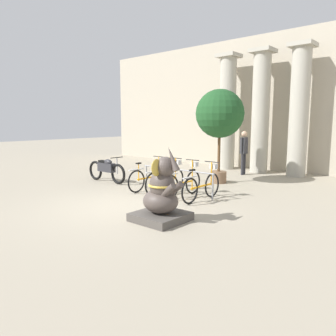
{
  "coord_description": "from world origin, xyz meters",
  "views": [
    {
      "loc": [
        6.27,
        -5.59,
        2.2
      ],
      "look_at": [
        0.78,
        0.71,
        1.0
      ],
      "focal_mm": 35.0,
      "sensor_mm": 36.0,
      "label": 1
    }
  ],
  "objects_px": {
    "bicycle_0": "(149,177)",
    "person_pedestrian": "(244,148)",
    "elephant_statue": "(162,196)",
    "bicycle_1": "(166,179)",
    "bicycle_2": "(183,182)",
    "potted_tree": "(220,115)",
    "motorcycle": "(107,169)",
    "bicycle_3": "(202,185)"
  },
  "relations": [
    {
      "from": "bicycle_0",
      "to": "person_pedestrian",
      "type": "bearing_deg",
      "value": 80.25
    },
    {
      "from": "elephant_statue",
      "to": "person_pedestrian",
      "type": "height_order",
      "value": "person_pedestrian"
    },
    {
      "from": "bicycle_0",
      "to": "elephant_statue",
      "type": "bearing_deg",
      "value": -40.97
    },
    {
      "from": "bicycle_0",
      "to": "bicycle_1",
      "type": "relative_size",
      "value": 1.0
    },
    {
      "from": "bicycle_2",
      "to": "potted_tree",
      "type": "xyz_separation_m",
      "value": [
        -0.38,
        2.53,
        1.98
      ]
    },
    {
      "from": "motorcycle",
      "to": "bicycle_0",
      "type": "bearing_deg",
      "value": 0.88
    },
    {
      "from": "bicycle_0",
      "to": "bicycle_2",
      "type": "height_order",
      "value": "same"
    },
    {
      "from": "elephant_statue",
      "to": "motorcycle",
      "type": "relative_size",
      "value": 0.84
    },
    {
      "from": "bicycle_2",
      "to": "motorcycle",
      "type": "distance_m",
      "value": 3.52
    },
    {
      "from": "motorcycle",
      "to": "person_pedestrian",
      "type": "xyz_separation_m",
      "value": [
        2.94,
        4.76,
        0.62
      ]
    },
    {
      "from": "bicycle_0",
      "to": "elephant_statue",
      "type": "height_order",
      "value": "elephant_statue"
    },
    {
      "from": "bicycle_0",
      "to": "bicycle_1",
      "type": "distance_m",
      "value": 0.7
    },
    {
      "from": "bicycle_3",
      "to": "elephant_statue",
      "type": "bearing_deg",
      "value": -78.45
    },
    {
      "from": "bicycle_2",
      "to": "motorcycle",
      "type": "xyz_separation_m",
      "value": [
        -3.52,
        -0.01,
        0.05
      ]
    },
    {
      "from": "bicycle_0",
      "to": "person_pedestrian",
      "type": "relative_size",
      "value": 0.99
    },
    {
      "from": "bicycle_3",
      "to": "bicycle_1",
      "type": "bearing_deg",
      "value": 177.68
    },
    {
      "from": "bicycle_0",
      "to": "bicycle_3",
      "type": "relative_size",
      "value": 1.0
    },
    {
      "from": "bicycle_1",
      "to": "potted_tree",
      "type": "height_order",
      "value": "potted_tree"
    },
    {
      "from": "motorcycle",
      "to": "potted_tree",
      "type": "xyz_separation_m",
      "value": [
        3.14,
        2.55,
        1.93
      ]
    },
    {
      "from": "person_pedestrian",
      "to": "elephant_statue",
      "type": "bearing_deg",
      "value": -76.04
    },
    {
      "from": "bicycle_1",
      "to": "motorcycle",
      "type": "relative_size",
      "value": 0.88
    },
    {
      "from": "bicycle_0",
      "to": "motorcycle",
      "type": "distance_m",
      "value": 2.13
    },
    {
      "from": "bicycle_0",
      "to": "bicycle_2",
      "type": "relative_size",
      "value": 1.0
    },
    {
      "from": "bicycle_3",
      "to": "potted_tree",
      "type": "relative_size",
      "value": 0.54
    },
    {
      "from": "motorcycle",
      "to": "person_pedestrian",
      "type": "relative_size",
      "value": 1.12
    },
    {
      "from": "motorcycle",
      "to": "bicycle_1",
      "type": "bearing_deg",
      "value": 1.19
    },
    {
      "from": "bicycle_2",
      "to": "potted_tree",
      "type": "distance_m",
      "value": 3.24
    },
    {
      "from": "bicycle_1",
      "to": "bicycle_2",
      "type": "height_order",
      "value": "same"
    },
    {
      "from": "bicycle_3",
      "to": "elephant_statue",
      "type": "xyz_separation_m",
      "value": [
        0.44,
        -2.17,
        0.15
      ]
    },
    {
      "from": "bicycle_2",
      "to": "person_pedestrian",
      "type": "distance_m",
      "value": 4.83
    },
    {
      "from": "bicycle_1",
      "to": "person_pedestrian",
      "type": "distance_m",
      "value": 4.75
    },
    {
      "from": "person_pedestrian",
      "to": "bicycle_3",
      "type": "bearing_deg",
      "value": -74.96
    },
    {
      "from": "bicycle_1",
      "to": "person_pedestrian",
      "type": "xyz_separation_m",
      "value": [
        0.12,
        4.71,
        0.67
      ]
    },
    {
      "from": "person_pedestrian",
      "to": "bicycle_1",
      "type": "bearing_deg",
      "value": -91.41
    },
    {
      "from": "person_pedestrian",
      "to": "potted_tree",
      "type": "distance_m",
      "value": 2.58
    },
    {
      "from": "motorcycle",
      "to": "person_pedestrian",
      "type": "bearing_deg",
      "value": 58.32
    },
    {
      "from": "bicycle_1",
      "to": "motorcycle",
      "type": "distance_m",
      "value": 2.83
    },
    {
      "from": "elephant_statue",
      "to": "potted_tree",
      "type": "xyz_separation_m",
      "value": [
        -1.52,
        4.72,
        1.83
      ]
    },
    {
      "from": "motorcycle",
      "to": "bicycle_3",
      "type": "bearing_deg",
      "value": 0.03
    },
    {
      "from": "motorcycle",
      "to": "person_pedestrian",
      "type": "distance_m",
      "value": 5.63
    },
    {
      "from": "bicycle_3",
      "to": "bicycle_2",
      "type": "bearing_deg",
      "value": 179.04
    },
    {
      "from": "bicycle_2",
      "to": "bicycle_3",
      "type": "distance_m",
      "value": 0.7
    }
  ]
}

